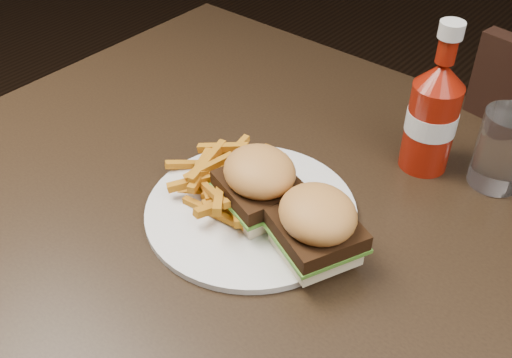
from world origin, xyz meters
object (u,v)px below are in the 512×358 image
Objects in this scene: dining_table at (336,244)px; plate at (251,210)px; tumbler at (503,149)px; ketchup_bottle at (430,129)px.

plate is at bearing -157.90° from dining_table.
tumbler is (0.11, 0.21, 0.08)m from dining_table.
plate is 0.34m from tumbler.
ketchup_bottle reaches higher than dining_table.
ketchup_bottle is (0.01, 0.19, 0.08)m from dining_table.
tumbler is (0.21, 0.26, 0.05)m from plate.
dining_table is 4.49× the size of plate.
dining_table is 0.21m from ketchup_bottle.
dining_table is 11.20× the size of tumbler.
plate is 2.49× the size of tumbler.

